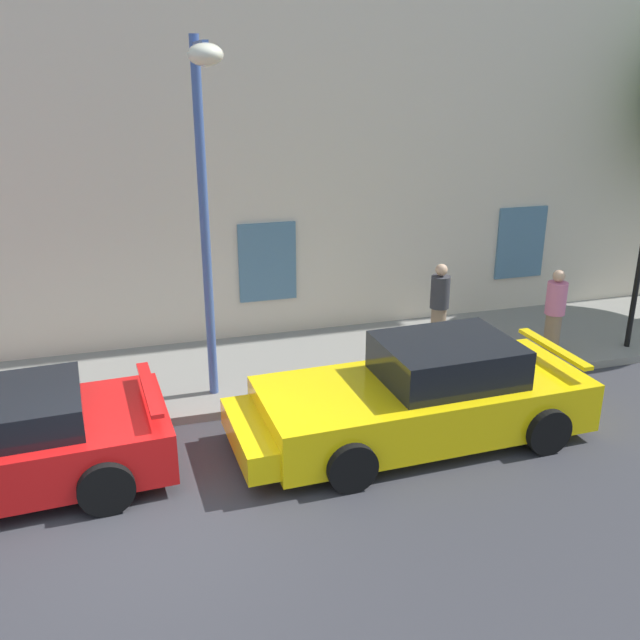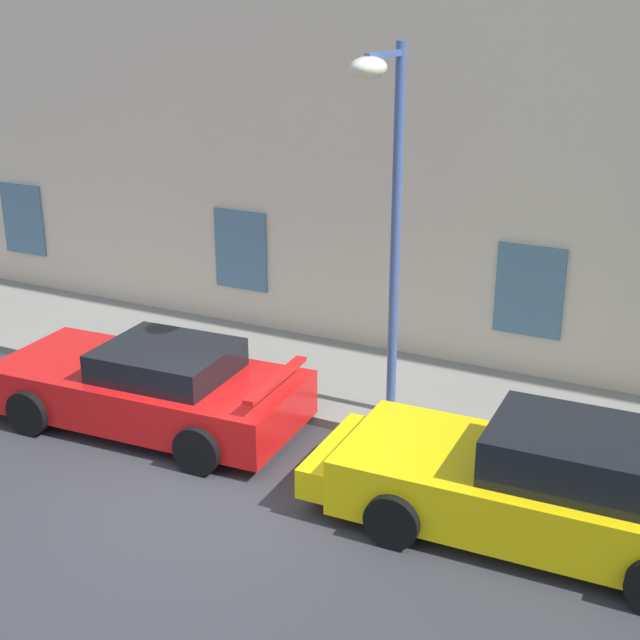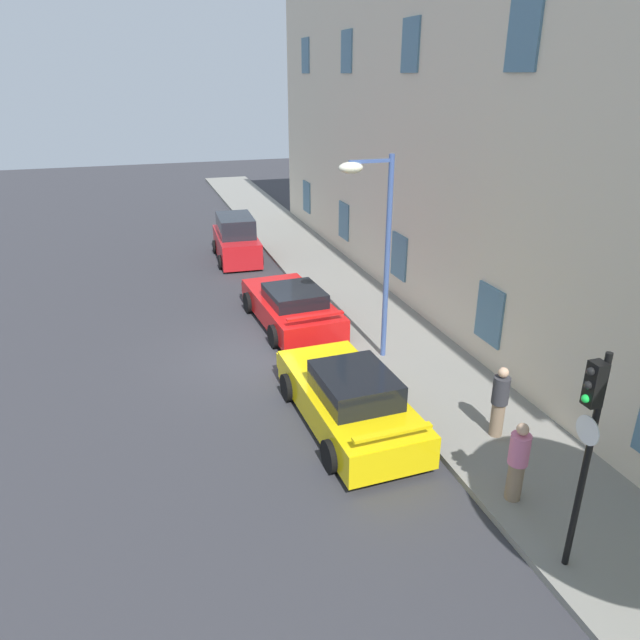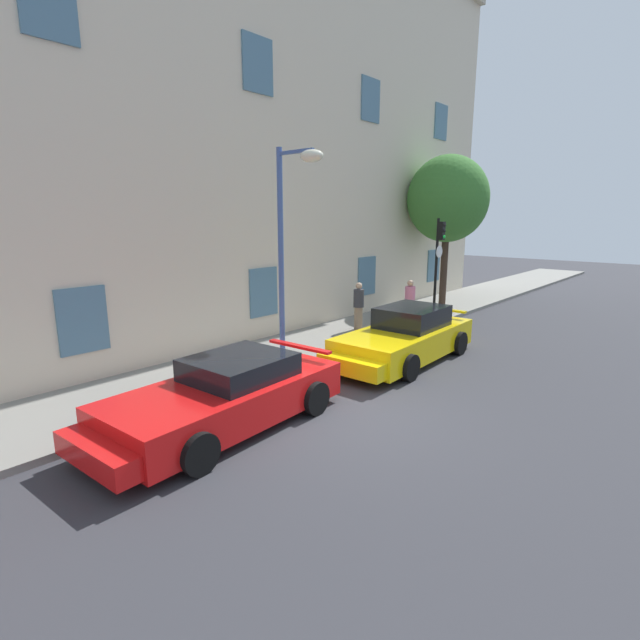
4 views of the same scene
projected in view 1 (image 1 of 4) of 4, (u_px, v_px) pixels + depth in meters
ground_plane at (144, 533)px, 8.09m from camera, size 80.00×80.00×0.00m
sidewalk at (130, 385)px, 11.66m from camera, size 60.00×3.01×0.14m
sportscar_yellow_flank at (413, 399)px, 9.95m from camera, size 5.16×2.25×1.45m
street_lamp at (205, 160)px, 9.59m from camera, size 0.44×1.42×5.36m
pedestrian_admiring at (555, 312)px, 12.53m from camera, size 0.44×0.44×1.58m
pedestrian_strolling at (439, 305)px, 12.80m from camera, size 0.49×0.49×1.60m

